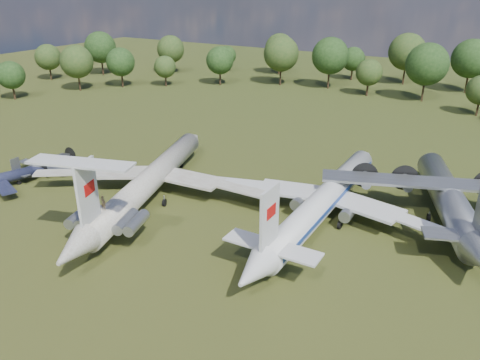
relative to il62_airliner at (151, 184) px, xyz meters
The scene contains 6 objects.
ground 2.99m from the il62_airliner, 51.24° to the left, with size 300.00×300.00×0.00m, color #223A13.
il62_airliner is the anchor object (origin of this frame).
tu104_jet 24.52m from the il62_airliner, 15.01° to the left, with size 34.34×45.79×4.58m, color silver, non-canonical shape.
an12_transport 40.42m from the il62_airliner, 21.67° to the left, with size 32.70×36.55×4.81m, color gray, non-canonical shape.
small_prop_northwest 21.74m from the il62_airliner, behind, with size 10.41×14.20×2.08m, color #ABAEB3, non-canonical shape.
person_on_il62 13.33m from the il62_airliner, 72.81° to the right, with size 0.65×0.43×1.79m, color olive.
Camera 1 is at (40.84, -47.52, 29.17)m, focal length 35.00 mm.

